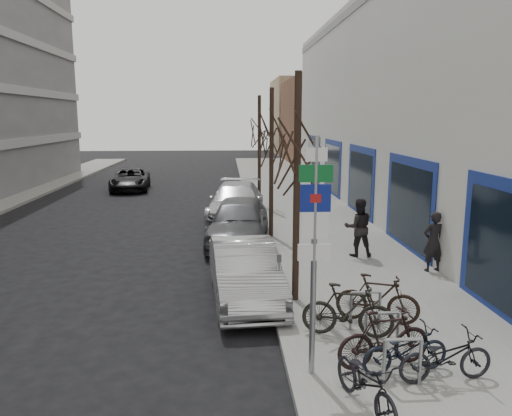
{
  "coord_description": "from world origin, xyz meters",
  "views": [
    {
      "loc": [
        0.97,
        -7.87,
        4.49
      ],
      "look_at": [
        1.78,
        5.68,
        2.0
      ],
      "focal_mm": 35.0,
      "sensor_mm": 36.0,
      "label": 1
    }
  ],
  "objects": [
    {
      "name": "ground",
      "position": [
        0.0,
        0.0,
        0.0
      ],
      "size": [
        120.0,
        120.0,
        0.0
      ],
      "primitive_type": "plane",
      "color": "black",
      "rests_on": "ground"
    },
    {
      "name": "sidewalk_east",
      "position": [
        4.5,
        10.0,
        0.07
      ],
      "size": [
        5.0,
        70.0,
        0.15
      ],
      "primitive_type": "cube",
      "color": "slate",
      "rests_on": "ground"
    },
    {
      "name": "brick_building_far",
      "position": [
        13.0,
        40.0,
        4.0
      ],
      "size": [
        12.0,
        14.0,
        8.0
      ],
      "primitive_type": "cube",
      "color": "brown",
      "rests_on": "ground"
    },
    {
      "name": "tan_building_far",
      "position": [
        13.5,
        55.0,
        4.5
      ],
      "size": [
        13.0,
        12.0,
        9.0
      ],
      "primitive_type": "cube",
      "color": "#937A5B",
      "rests_on": "ground"
    },
    {
      "name": "highway_sign_pole",
      "position": [
        2.4,
        -0.01,
        2.46
      ],
      "size": [
        0.55,
        0.1,
        4.2
      ],
      "color": "gray",
      "rests_on": "ground"
    },
    {
      "name": "bike_rack",
      "position": [
        3.8,
        0.6,
        0.66
      ],
      "size": [
        0.66,
        2.26,
        0.83
      ],
      "color": "gray",
      "rests_on": "sidewalk_east"
    },
    {
      "name": "tree_near",
      "position": [
        2.6,
        3.5,
        4.1
      ],
      "size": [
        1.8,
        1.8,
        5.5
      ],
      "color": "black",
      "rests_on": "ground"
    },
    {
      "name": "tree_mid",
      "position": [
        2.6,
        10.0,
        4.1
      ],
      "size": [
        1.8,
        1.8,
        5.5
      ],
      "color": "black",
      "rests_on": "ground"
    },
    {
      "name": "tree_far",
      "position": [
        2.6,
        16.5,
        4.1
      ],
      "size": [
        1.8,
        1.8,
        5.5
      ],
      "color": "black",
      "rests_on": "ground"
    },
    {
      "name": "meter_front",
      "position": [
        2.15,
        3.0,
        0.92
      ],
      "size": [
        0.1,
        0.08,
        1.27
      ],
      "color": "gray",
      "rests_on": "sidewalk_east"
    },
    {
      "name": "meter_mid",
      "position": [
        2.15,
        8.5,
        0.92
      ],
      "size": [
        0.1,
        0.08,
        1.27
      ],
      "color": "gray",
      "rests_on": "sidewalk_east"
    },
    {
      "name": "meter_back",
      "position": [
        2.15,
        14.0,
        0.92
      ],
      "size": [
        0.1,
        0.08,
        1.27
      ],
      "color": "gray",
      "rests_on": "sidewalk_east"
    },
    {
      "name": "bike_near_left",
      "position": [
        3.02,
        -1.15,
        0.67
      ],
      "size": [
        0.94,
        1.78,
        1.04
      ],
      "primitive_type": "imported",
      "rotation": [
        0.0,
        0.0,
        0.26
      ],
      "color": "black",
      "rests_on": "sidewalk_east"
    },
    {
      "name": "bike_near_right",
      "position": [
        3.7,
        0.13,
        0.69
      ],
      "size": [
        1.85,
        0.86,
        1.08
      ],
      "primitive_type": "imported",
      "rotation": [
        0.0,
        0.0,
        1.77
      ],
      "color": "black",
      "rests_on": "sidewalk_east"
    },
    {
      "name": "bike_mid_curb",
      "position": [
        4.0,
        -0.08,
        0.64
      ],
      "size": [
        1.65,
        0.76,
        0.97
      ],
      "primitive_type": "imported",
      "rotation": [
        0.0,
        0.0,
        1.75
      ],
      "color": "black",
      "rests_on": "sidewalk_east"
    },
    {
      "name": "bike_mid_inner",
      "position": [
        3.36,
        1.39,
        0.71
      ],
      "size": [
        1.92,
        0.99,
        1.12
      ],
      "primitive_type": "imported",
      "rotation": [
        0.0,
        0.0,
        1.32
      ],
      "color": "black",
      "rests_on": "sidewalk_east"
    },
    {
      "name": "bike_far_curb",
      "position": [
        4.56,
        -0.4,
        0.65
      ],
      "size": [
        1.69,
        0.67,
        1.01
      ],
      "primitive_type": "imported",
      "rotation": [
        0.0,
        0.0,
        1.68
      ],
      "color": "black",
      "rests_on": "sidewalk_east"
    },
    {
      "name": "bike_far_inner",
      "position": [
        4.16,
        2.04,
        0.69
      ],
      "size": [
        1.85,
        1.12,
        1.08
      ],
      "primitive_type": "imported",
      "rotation": [
        0.0,
        0.0,
        1.21
      ],
      "color": "black",
      "rests_on": "sidewalk_east"
    },
    {
      "name": "parked_car_front",
      "position": [
        1.4,
        3.9,
        0.73
      ],
      "size": [
        1.9,
        4.52,
        1.45
      ],
      "primitive_type": "imported",
      "rotation": [
        0.0,
        0.0,
        0.08
      ],
      "color": "#ADACB1",
      "rests_on": "ground"
    },
    {
      "name": "parked_car_mid",
      "position": [
        1.4,
        9.45,
        0.84
      ],
      "size": [
        2.58,
        5.16,
        1.69
      ],
      "primitive_type": "imported",
      "rotation": [
        0.0,
        0.0,
        -0.12
      ],
      "color": "#4D4D52",
      "rests_on": "ground"
    },
    {
      "name": "parked_car_back",
      "position": [
        1.4,
        13.61,
        0.81
      ],
      "size": [
        2.81,
        5.77,
        1.62
      ],
      "primitive_type": "imported",
      "rotation": [
        0.0,
        0.0,
        -0.1
      ],
      "color": "#B7B7BC",
      "rests_on": "ground"
    },
    {
      "name": "lane_car",
      "position": [
        -4.95,
        23.17,
        0.67
      ],
      "size": [
        2.63,
        4.97,
        1.33
      ],
      "primitive_type": "imported",
      "rotation": [
        0.0,
        0.0,
        0.09
      ],
      "color": "black",
      "rests_on": "ground"
    },
    {
      "name": "pedestrian_near",
      "position": [
        6.8,
        5.49,
        1.01
      ],
      "size": [
        0.7,
        0.53,
        1.73
      ],
      "primitive_type": "imported",
      "rotation": [
        0.0,
        0.0,
        3.34
      ],
      "color": "black",
      "rests_on": "sidewalk_east"
    },
    {
      "name": "pedestrian_far",
      "position": [
        5.1,
        7.18,
        1.08
      ],
      "size": [
        0.7,
        0.49,
        1.86
      ],
      "primitive_type": "imported",
      "rotation": [
        0.0,
        0.0,
        3.11
      ],
      "color": "black",
      "rests_on": "sidewalk_east"
    }
  ]
}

